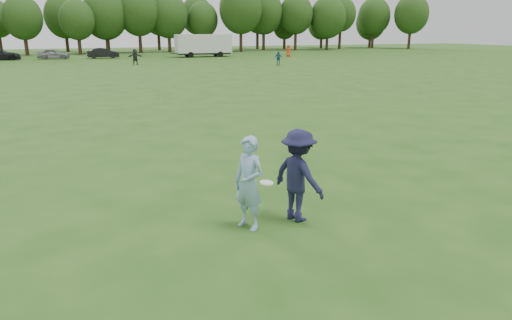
% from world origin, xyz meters
% --- Properties ---
extents(ground, '(200.00, 200.00, 0.00)m').
position_xyz_m(ground, '(0.00, 0.00, 0.00)').
color(ground, '#224914').
rests_on(ground, ground).
extents(thrower, '(0.73, 0.82, 1.90)m').
position_xyz_m(thrower, '(0.16, 0.54, 0.95)').
color(thrower, '#81AAC7').
rests_on(thrower, ground).
extents(defender, '(1.13, 1.43, 1.95)m').
position_xyz_m(defender, '(1.25, 0.55, 0.97)').
color(defender, '#1A1A39').
rests_on(defender, ground).
extents(player_far_b, '(0.94, 0.88, 1.56)m').
position_xyz_m(player_far_b, '(18.49, 39.98, 0.78)').
color(player_far_b, navy).
rests_on(player_far_b, ground).
extents(player_far_c, '(0.97, 0.76, 1.75)m').
position_xyz_m(player_far_c, '(26.66, 54.56, 0.87)').
color(player_far_c, red).
rests_on(player_far_c, ground).
extents(player_far_d, '(1.64, 0.53, 1.76)m').
position_xyz_m(player_far_d, '(3.77, 46.82, 0.88)').
color(player_far_d, '#282828').
rests_on(player_far_d, ground).
extents(car_e, '(4.24, 2.15, 1.39)m').
position_xyz_m(car_e, '(-5.20, 61.43, 0.69)').
color(car_e, gray).
rests_on(car_e, ground).
extents(car_f, '(4.28, 1.50, 1.41)m').
position_xyz_m(car_f, '(1.15, 60.83, 0.70)').
color(car_f, black).
rests_on(car_f, ground).
extents(field_cone, '(0.28, 0.28, 0.30)m').
position_xyz_m(field_cone, '(24.38, 47.61, 0.15)').
color(field_cone, '#FF5A0D').
rests_on(field_cone, ground).
extents(disc_in_play, '(0.30, 0.30, 0.06)m').
position_xyz_m(disc_in_play, '(0.41, 0.26, 1.02)').
color(disc_in_play, white).
rests_on(disc_in_play, ground).
extents(cargo_trailer, '(9.00, 2.75, 3.20)m').
position_xyz_m(cargo_trailer, '(15.10, 59.14, 1.78)').
color(cargo_trailer, silver).
rests_on(cargo_trailer, ground).
extents(treeline, '(130.35, 18.39, 11.74)m').
position_xyz_m(treeline, '(2.81, 76.90, 6.26)').
color(treeline, '#332114').
rests_on(treeline, ground).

